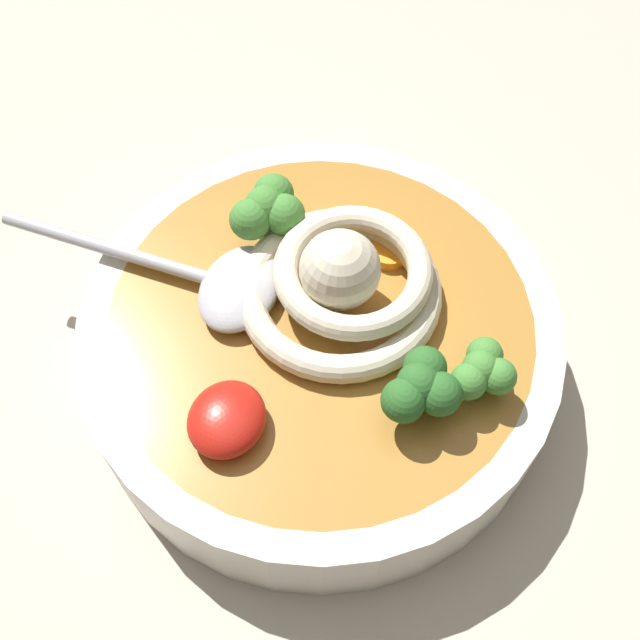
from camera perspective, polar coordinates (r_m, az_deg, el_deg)
table_slab at (r=50.59cm, az=2.61°, el=-4.12°), size 94.06×94.06×3.20cm
soup_bowl at (r=46.41cm, az=0.00°, el=-1.81°), size 27.12×27.12×5.73cm
noodle_pile at (r=43.58cm, az=1.67°, el=2.81°), size 12.60×12.35×5.06cm
soup_spoon at (r=44.87cm, az=-7.40°, el=2.78°), size 6.17×17.32×1.60cm
chili_sauce_dollop at (r=40.36cm, az=-6.72°, el=-7.09°), size 4.36×3.92×1.96cm
broccoli_floret_beside_chili at (r=41.16cm, az=11.61°, el=-3.60°), size 3.74×3.22×2.96cm
broccoli_floret_near_spoon at (r=39.82cm, az=7.29°, el=-4.81°), size 4.45×3.83×3.52cm
broccoli_floret_rear at (r=45.78cm, az=-3.74°, el=7.95°), size 4.69×4.03×3.71cm
carrot_slice_beside_noodles at (r=45.11cm, az=-1.71°, el=2.83°), size 2.84×2.84×0.67cm
carrot_slice_front at (r=46.46cm, az=5.17°, el=4.92°), size 2.43×2.43×0.71cm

